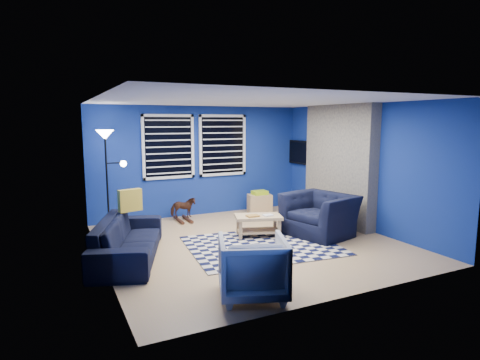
% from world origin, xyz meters
% --- Properties ---
extents(floor, '(5.00, 5.00, 0.00)m').
position_xyz_m(floor, '(0.00, 0.00, 0.00)').
color(floor, tan).
rests_on(floor, ground).
extents(ceiling, '(5.00, 5.00, 0.00)m').
position_xyz_m(ceiling, '(0.00, 0.00, 2.50)').
color(ceiling, white).
rests_on(ceiling, wall_back).
extents(wall_back, '(5.00, 0.00, 5.00)m').
position_xyz_m(wall_back, '(0.00, 2.50, 1.25)').
color(wall_back, navy).
rests_on(wall_back, floor).
extents(wall_left, '(0.00, 5.00, 5.00)m').
position_xyz_m(wall_left, '(-2.50, 0.00, 1.25)').
color(wall_left, navy).
rests_on(wall_left, floor).
extents(wall_right, '(0.00, 5.00, 5.00)m').
position_xyz_m(wall_right, '(2.50, 0.00, 1.25)').
color(wall_right, navy).
rests_on(wall_right, floor).
extents(fireplace, '(0.65, 2.00, 2.50)m').
position_xyz_m(fireplace, '(2.36, 0.50, 1.20)').
color(fireplace, gray).
rests_on(fireplace, floor).
extents(window_left, '(1.17, 0.06, 1.42)m').
position_xyz_m(window_left, '(-0.75, 2.46, 1.60)').
color(window_left, black).
rests_on(window_left, wall_back).
extents(window_right, '(1.17, 0.06, 1.42)m').
position_xyz_m(window_right, '(0.55, 2.46, 1.60)').
color(window_right, black).
rests_on(window_right, wall_back).
extents(tv, '(0.07, 1.00, 0.58)m').
position_xyz_m(tv, '(2.45, 2.00, 1.40)').
color(tv, black).
rests_on(tv, wall_right).
extents(rug, '(2.69, 2.24, 0.02)m').
position_xyz_m(rug, '(0.11, -0.25, 0.01)').
color(rug, black).
rests_on(rug, floor).
extents(sofa, '(2.34, 1.53, 0.64)m').
position_xyz_m(sofa, '(-2.10, 0.11, 0.32)').
color(sofa, black).
rests_on(sofa, floor).
extents(armchair_big, '(1.45, 1.34, 0.79)m').
position_xyz_m(armchair_big, '(1.42, -0.12, 0.39)').
color(armchair_big, black).
rests_on(armchair_big, floor).
extents(armchair_bent, '(1.05, 1.07, 0.76)m').
position_xyz_m(armchair_bent, '(-0.98, -1.97, 0.38)').
color(armchair_bent, gray).
rests_on(armchair_bent, floor).
extents(rocking_horse, '(0.41, 0.59, 0.46)m').
position_xyz_m(rocking_horse, '(-0.58, 2.05, 0.30)').
color(rocking_horse, '#492817').
rests_on(rocking_horse, floor).
extents(coffee_table, '(0.97, 0.74, 0.43)m').
position_xyz_m(coffee_table, '(0.32, 0.29, 0.30)').
color(coffee_table, tan).
rests_on(coffee_table, rug).
extents(cabinet, '(0.60, 0.47, 0.54)m').
position_xyz_m(cabinet, '(1.29, 2.00, 0.24)').
color(cabinet, tan).
rests_on(cabinet, floor).
extents(floor_lamp, '(0.54, 0.33, 1.99)m').
position_xyz_m(floor_lamp, '(-2.13, 1.89, 1.63)').
color(floor_lamp, black).
rests_on(floor_lamp, floor).
extents(throw_pillow, '(0.41, 0.21, 0.38)m').
position_xyz_m(throw_pillow, '(-1.95, 0.66, 0.83)').
color(throw_pillow, gold).
rests_on(throw_pillow, sofa).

